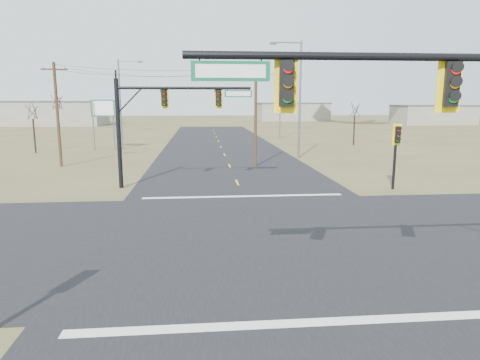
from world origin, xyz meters
name	(u,v)px	position (x,y,z in m)	size (l,w,h in m)	color
ground	(261,235)	(0.00, 0.00, 0.00)	(320.00, 320.00, 0.00)	brown
road_ew	(261,235)	(0.00, 0.00, 0.01)	(160.00, 14.00, 0.02)	black
road_ns	(261,235)	(0.00, 0.00, 0.01)	(14.00, 160.00, 0.02)	black
stop_bar_near	(301,323)	(0.00, -7.50, 0.03)	(12.00, 0.40, 0.01)	silver
stop_bar_far	(243,196)	(0.00, 7.50, 0.03)	(12.00, 0.40, 0.01)	silver
mast_arm_near	(462,116)	(3.84, -7.50, 5.29)	(10.52, 0.56, 7.27)	black
mast_arm_far	(164,110)	(-4.83, 10.93, 5.12)	(8.84, 0.57, 7.09)	black
pedestal_signal_ne	(397,141)	(9.96, 8.75, 3.13)	(0.60, 0.52, 4.27)	black
utility_pole_near	(256,114)	(2.23, 19.39, 4.54)	(2.00, 0.94, 8.68)	#4C3320
utility_pole_far	(57,113)	(-14.78, 21.06, 4.65)	(2.18, 0.29, 8.91)	#4C3320
highway_sign	(103,114)	(-13.89, 34.40, 4.15)	(2.97, 1.10, 5.85)	slate
streetlight_a	(298,93)	(7.07, 24.74, 6.42)	(3.20, 0.44, 11.42)	slate
streetlight_b	(279,102)	(9.36, 47.53, 5.55)	(2.77, 0.44, 9.89)	slate
streetlight_c	(122,99)	(-11.70, 34.94, 5.90)	(2.94, 0.39, 10.50)	slate
bare_tree_a	(32,111)	(-20.85, 31.77, 4.66)	(2.47, 2.47, 5.90)	black
bare_tree_b	(57,100)	(-20.90, 40.51, 5.80)	(3.37, 3.37, 7.25)	black
bare_tree_c	(355,109)	(17.45, 36.95, 4.65)	(2.85, 2.85, 5.93)	black
warehouse_left	(43,114)	(-40.00, 90.00, 2.75)	(28.00, 14.00, 5.50)	gray
warehouse_mid	(293,112)	(25.00, 110.00, 2.50)	(20.00, 12.00, 5.00)	gray
warehouse_right	(433,115)	(55.00, 85.00, 2.25)	(18.00, 10.00, 4.50)	gray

